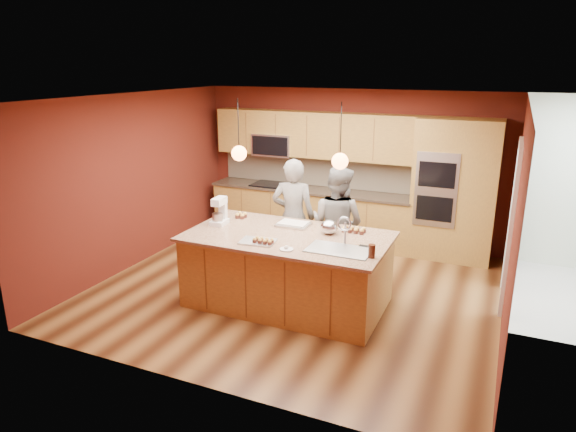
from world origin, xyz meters
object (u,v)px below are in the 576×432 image
at_px(island, 288,269).
at_px(person_right, 337,225).
at_px(stand_mixer, 219,213).
at_px(mixing_bowl, 329,227).
at_px(person_left, 293,217).

height_order(island, person_right, person_right).
xyz_separation_m(stand_mixer, mixing_bowl, (1.54, 0.20, -0.07)).
height_order(person_right, stand_mixer, person_right).
relative_size(person_left, stand_mixer, 4.76).
distance_m(island, mixing_bowl, 0.78).
bearing_deg(person_left, island, 97.60).
distance_m(island, person_right, 1.11).
xyz_separation_m(island, mixing_bowl, (0.47, 0.27, 0.57)).
xyz_separation_m(person_left, person_right, (0.69, 0.00, -0.03)).
distance_m(person_right, stand_mixer, 1.71).
distance_m(island, stand_mixer, 1.25).
relative_size(person_right, mixing_bowl, 7.55).
distance_m(person_left, stand_mixer, 1.20).
xyz_separation_m(person_left, stand_mixer, (-0.72, -0.93, 0.24)).
bearing_deg(island, person_left, 109.60).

